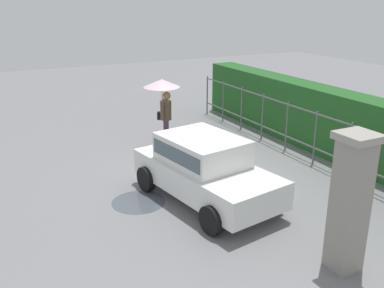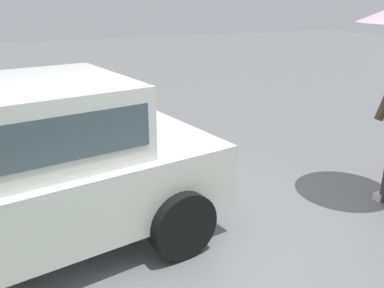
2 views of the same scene
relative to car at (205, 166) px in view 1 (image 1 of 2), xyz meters
name	(u,v)px [view 1 (image 1 of 2)]	position (x,y,z in m)	size (l,w,h in m)	color
ground_plane	(205,172)	(-1.39, 0.79, -0.80)	(40.00, 40.00, 0.00)	slate
car	(205,166)	(0.00, 0.00, 0.00)	(3.92, 2.32, 1.48)	white
pedestrian	(163,95)	(-3.82, 0.66, 0.83)	(1.09, 1.09, 2.12)	#47283D
gate_pillar	(350,202)	(3.41, 0.84, 0.44)	(0.60, 0.60, 2.42)	gray
fence_section	(300,129)	(-1.21, 3.80, 0.02)	(11.06, 0.05, 1.50)	#59605B
hedge_row	(326,121)	(-1.21, 4.76, 0.15)	(12.01, 0.90, 1.90)	#235B23
puddle_near	(138,202)	(-0.53, -1.41, -0.80)	(1.22, 1.22, 0.00)	#4C545B
puddle_far	(200,139)	(-3.97, 2.01, -0.80)	(0.54, 0.54, 0.00)	#4C545B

